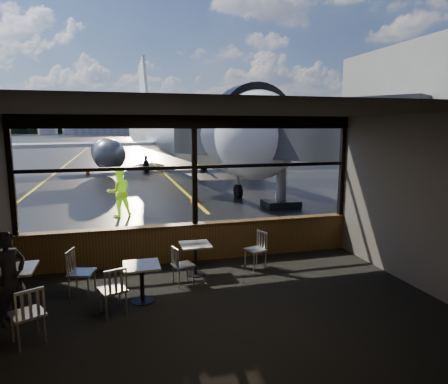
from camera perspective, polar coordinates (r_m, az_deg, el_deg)
name	(u,v)px	position (r m, az deg, el deg)	size (l,w,h in m)	color
ground_plane	(121,138)	(129.32, -14.56, 7.51)	(520.00, 520.00, 0.00)	black
carpet_floor	(229,314)	(7.27, 0.70, -17.04)	(8.00, 6.00, 0.01)	black
ceiling	(229,110)	(6.53, 0.77, 11.60)	(8.00, 6.00, 0.04)	#38332D
wall_right	(428,205)	(8.67, 27.09, -1.63)	(0.04, 6.00, 3.50)	#534B43
wall_back	(315,284)	(4.01, 12.89, -12.64)	(8.00, 0.04, 3.50)	#534B43
window_sill	(195,242)	(9.84, -4.13, -7.20)	(8.00, 0.28, 0.90)	#4B3216
window_header	(194,122)	(9.44, -4.33, 9.93)	(8.00, 0.18, 0.30)	black
mullion_left	(11,177)	(9.57, -28.15, 1.96)	(0.12, 0.12, 2.60)	black
mullion_centre	(194,171)	(9.50, -4.25, 2.98)	(0.12, 0.12, 2.60)	black
mullion_right	(342,167)	(10.96, 16.51, 3.46)	(0.12, 0.12, 2.60)	black
window_transom	(194,167)	(9.49, -4.26, 3.58)	(8.00, 0.10, 0.08)	black
airliner	(177,98)	(29.52, -6.69, 13.24)	(29.05, 34.87, 10.65)	white
jet_bridge	(258,153)	(15.76, 4.85, 5.64)	(8.45, 10.33, 4.51)	#2B2C2E
cafe_table_near	(196,260)	(8.92, -4.09, -9.60)	(0.65, 0.65, 0.71)	gray
cafe_table_mid	(142,283)	(7.77, -11.63, -12.64)	(0.66, 0.66, 0.72)	#ABA69D
cafe_table_left	(14,291)	(8.03, -27.80, -12.42)	(0.75, 0.75, 0.82)	#9A948E
chair_near_e	(255,250)	(9.30, 4.52, -8.29)	(0.47, 0.47, 0.87)	beige
chair_near_w	(183,266)	(8.38, -5.85, -10.41)	(0.46, 0.46, 0.84)	#BAB4A8
chair_mid_s	(113,290)	(7.36, -15.61, -13.35)	(0.49, 0.49, 0.89)	#B3ADA1
chair_mid_w	(82,273)	(8.25, -19.65, -10.86)	(0.51, 0.51, 0.94)	#B3ADA2
chair_left_s	(28,315)	(6.89, -26.26, -15.43)	(0.51, 0.51, 0.93)	beige
passenger	(10,278)	(7.55, -28.25, -10.77)	(0.58, 0.38, 1.58)	black
ground_crew	(119,192)	(15.06, -14.76, -0.03)	(0.86, 0.67, 1.77)	#BFF219
cone_nose	(195,196)	(17.43, -4.16, -0.51)	(0.41, 0.41, 0.57)	#E56107
cone_wing	(88,171)	(29.35, -18.91, 2.85)	(0.32, 0.32, 0.44)	orange
hangar_mid	(118,123)	(194.29, -14.91, 9.45)	(38.00, 15.00, 10.00)	silver
hangar_right	(245,122)	(197.22, 3.08, 10.02)	(50.00, 20.00, 12.00)	silver
fuel_tank_a	(48,128)	(193.34, -23.89, 8.38)	(8.00, 8.00, 6.00)	silver
fuel_tank_b	(72,128)	(192.14, -20.91, 8.56)	(8.00, 8.00, 6.00)	silver
fuel_tank_c	(95,128)	(191.45, -17.90, 8.72)	(8.00, 8.00, 6.00)	silver
treeline	(117,122)	(219.30, -14.98, 9.65)	(360.00, 3.00, 12.00)	black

